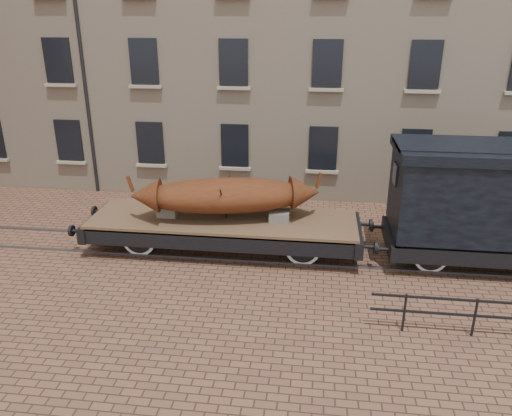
# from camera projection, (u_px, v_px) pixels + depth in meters

# --- Properties ---
(ground) EXTENTS (90.00, 90.00, 0.00)m
(ground) POSITION_uv_depth(u_px,v_px,m) (288.00, 253.00, 15.85)
(ground) COLOR brown
(warehouse_cream) EXTENTS (40.00, 10.19, 14.00)m
(warehouse_cream) POSITION_uv_depth(u_px,v_px,m) (374.00, 16.00, 22.18)
(warehouse_cream) COLOR beige
(warehouse_cream) RESTS_ON ground
(rail_track) EXTENTS (30.00, 1.52, 0.06)m
(rail_track) POSITION_uv_depth(u_px,v_px,m) (288.00, 252.00, 15.84)
(rail_track) COLOR #59595E
(rail_track) RESTS_ON ground
(flatcar_wagon) EXTENTS (9.42, 2.55, 1.42)m
(flatcar_wagon) POSITION_uv_depth(u_px,v_px,m) (223.00, 224.00, 15.77)
(flatcar_wagon) COLOR brown
(flatcar_wagon) RESTS_ON ground
(iron_boat) EXTENTS (5.93, 2.55, 1.45)m
(iron_boat) POSITION_uv_depth(u_px,v_px,m) (226.00, 195.00, 15.39)
(iron_boat) COLOR #642710
(iron_boat) RESTS_ON flatcar_wagon
(goods_van) EXTENTS (7.14, 2.60, 3.69)m
(goods_van) POSITION_uv_depth(u_px,v_px,m) (504.00, 193.00, 14.28)
(goods_van) COLOR black
(goods_van) RESTS_ON ground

